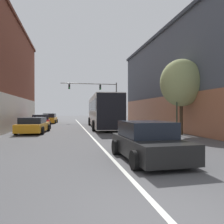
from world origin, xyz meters
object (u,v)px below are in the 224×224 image
at_px(traffic_signal_gantry, 100,93).
at_px(street_tree_near, 181,83).
at_px(bus, 103,110).
at_px(parked_car_left_far, 33,125).
at_px(parked_car_left_near, 50,119).
at_px(street_lamp, 177,98).
at_px(parked_car_left_mid, 41,121).
at_px(hatchback_foreground, 148,142).

height_order(traffic_signal_gantry, street_tree_near, traffic_signal_gantry).
distance_m(bus, street_tree_near, 9.74).
relative_size(parked_car_left_far, street_tree_near, 0.83).
distance_m(traffic_signal_gantry, street_tree_near, 20.65).
bearing_deg(traffic_signal_gantry, parked_car_left_far, -115.46).
relative_size(parked_car_left_near, street_tree_near, 0.81).
distance_m(bus, street_lamp, 9.72).
height_order(bus, street_lamp, street_lamp).
relative_size(parked_car_left_near, parked_car_left_mid, 1.05).
bearing_deg(bus, street_tree_near, -147.55).
distance_m(bus, parked_car_left_near, 11.55).
distance_m(parked_car_left_mid, traffic_signal_gantry, 14.39).
xyz_separation_m(bus, parked_car_left_far, (-6.49, -4.63, -1.24)).
distance_m(bus, traffic_signal_gantry, 12.53).
xyz_separation_m(bus, traffic_signal_gantry, (1.47, 12.10, 2.92)).
relative_size(hatchback_foreground, parked_car_left_mid, 0.92).
relative_size(parked_car_left_near, traffic_signal_gantry, 0.50).
distance_m(parked_car_left_near, street_lamp, 21.21).
relative_size(bus, parked_car_left_far, 2.76).
distance_m(parked_car_left_near, parked_car_left_mid, 8.72).
xyz_separation_m(parked_car_left_mid, parked_car_left_far, (0.07, -5.52, -0.06)).
xyz_separation_m(parked_car_left_near, street_tree_near, (11.00, -17.89, 3.24)).
bearing_deg(parked_car_left_far, hatchback_foreground, -148.28).
height_order(parked_car_left_near, parked_car_left_mid, parked_car_left_near).
bearing_deg(parked_car_left_far, parked_car_left_mid, 5.43).
distance_m(bus, parked_car_left_mid, 6.73).
bearing_deg(street_lamp, parked_car_left_near, 119.40).
xyz_separation_m(bus, parked_car_left_near, (-6.31, 9.60, -1.19)).
distance_m(parked_car_left_near, parked_car_left_far, 14.23).
height_order(parked_car_left_near, parked_car_left_far, parked_car_left_near).
height_order(parked_car_left_mid, street_lamp, street_lamp).
distance_m(parked_car_left_mid, parked_car_left_far, 5.52).
bearing_deg(bus, hatchback_foreground, 179.96).
bearing_deg(parked_car_left_near, street_tree_near, -145.79).
bearing_deg(traffic_signal_gantry, hatchback_foreground, -94.71).
relative_size(parked_car_left_mid, street_tree_near, 0.77).
distance_m(traffic_signal_gantry, street_lamp, 21.14).
bearing_deg(hatchback_foreground, street_lamp, -36.56).
height_order(hatchback_foreground, parked_car_left_far, hatchback_foreground).
bearing_deg(street_lamp, hatchback_foreground, -125.00).
height_order(street_lamp, street_tree_near, street_tree_near).
height_order(hatchback_foreground, street_tree_near, street_tree_near).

